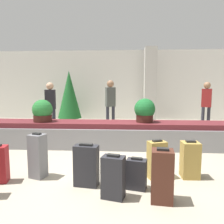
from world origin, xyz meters
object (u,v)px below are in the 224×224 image
(suitcase_8, at_px, (190,160))
(traveler_2, at_px, (110,100))
(suitcase_0, at_px, (86,166))
(decorated_tree, at_px, (69,95))
(suitcase_5, at_px, (136,174))
(suitcase_4, at_px, (157,160))
(suitcase_2, at_px, (38,156))
(traveler_0, at_px, (50,103))
(pillar, at_px, (150,85))
(suitcase_6, at_px, (162,176))
(potted_plant_1, at_px, (42,111))
(suitcase_3, at_px, (113,177))
(potted_plant_0, at_px, (145,111))
(traveler_1, at_px, (206,101))

(suitcase_8, relative_size, traveler_2, 0.36)
(traveler_2, bearing_deg, suitcase_8, 85.40)
(suitcase_0, relative_size, decorated_tree, 0.30)
(suitcase_5, bearing_deg, suitcase_4, 62.54)
(suitcase_2, distance_m, traveler_0, 3.64)
(pillar, relative_size, suitcase_6, 4.39)
(pillar, xyz_separation_m, potted_plant_1, (-3.17, -4.18, -0.70))
(suitcase_4, height_order, potted_plant_1, potted_plant_1)
(pillar, distance_m, suitcase_3, 6.96)
(suitcase_6, height_order, suitcase_8, suitcase_6)
(suitcase_5, xyz_separation_m, potted_plant_0, (0.31, 2.33, 0.70))
(traveler_2, bearing_deg, traveler_1, 158.40)
(potted_plant_0, xyz_separation_m, traveler_1, (2.37, 2.39, 0.09))
(potted_plant_1, relative_size, traveler_0, 0.34)
(potted_plant_1, height_order, traveler_0, traveler_0)
(suitcase_4, bearing_deg, potted_plant_0, 71.48)
(suitcase_6, distance_m, suitcase_8, 1.01)
(traveler_1, bearing_deg, pillar, -18.08)
(suitcase_6, distance_m, traveler_2, 4.92)
(suitcase_0, height_order, potted_plant_1, potted_plant_1)
(suitcase_5, xyz_separation_m, suitcase_6, (0.32, -0.34, 0.12))
(suitcase_2, height_order, potted_plant_0, potted_plant_0)
(suitcase_0, distance_m, decorated_tree, 6.41)
(suitcase_4, xyz_separation_m, traveler_2, (-1.05, 4.01, 0.74))
(potted_plant_0, height_order, traveler_0, traveler_0)
(pillar, bearing_deg, suitcase_2, -112.43)
(suitcase_4, height_order, traveler_1, traveler_1)
(traveler_1, bearing_deg, suitcase_8, 93.05)
(traveler_0, bearing_deg, traveler_1, 1.81)
(traveler_1, bearing_deg, suitcase_4, 87.27)
(pillar, bearing_deg, traveler_2, -128.17)
(suitcase_3, xyz_separation_m, potted_plant_1, (-1.95, 2.54, 0.60))
(suitcase_3, bearing_deg, suitcase_0, 155.56)
(suitcase_6, height_order, traveler_1, traveler_1)
(potted_plant_0, relative_size, traveler_0, 0.36)
(suitcase_3, distance_m, suitcase_6, 0.65)
(suitcase_4, relative_size, potted_plant_0, 1.09)
(pillar, height_order, potted_plant_0, pillar)
(pillar, bearing_deg, suitcase_5, -97.87)
(potted_plant_1, bearing_deg, suitcase_6, -45.00)
(suitcase_4, height_order, suitcase_5, suitcase_4)
(suitcase_0, height_order, traveler_1, traveler_1)
(traveler_0, bearing_deg, suitcase_8, -51.64)
(traveler_0, relative_size, traveler_2, 0.95)
(decorated_tree, bearing_deg, potted_plant_0, -52.73)
(suitcase_3, distance_m, suitcase_5, 0.45)
(suitcase_2, distance_m, suitcase_5, 1.67)
(suitcase_4, relative_size, traveler_2, 0.37)
(pillar, height_order, suitcase_3, pillar)
(potted_plant_1, xyz_separation_m, traveler_1, (4.96, 2.47, 0.11))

